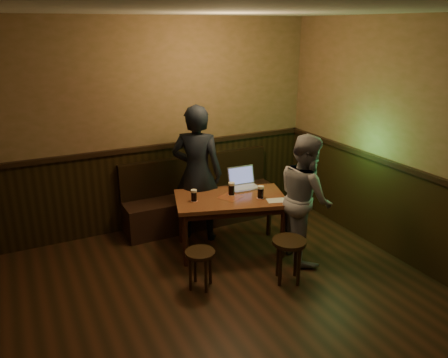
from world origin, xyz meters
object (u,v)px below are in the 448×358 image
stool_right (289,248)px  pint_right (261,192)px  laptop (243,182)px  person_suit (197,174)px  bench (201,202)px  person_grey (305,198)px  pint_left (194,195)px  pub_table (230,204)px  pint_mid (232,189)px  stool_left (200,259)px

stool_right → pint_right: bearing=84.4°
laptop → person_suit: bearing=157.7°
bench → stool_right: bench is taller
pint_right → person_suit: (-0.53, 0.69, 0.10)m
laptop → person_grey: 0.87m
pint_left → person_suit: size_ratio=0.08×
pint_left → pint_right: (0.75, -0.27, 0.01)m
pub_table → pint_mid: size_ratio=9.19×
stool_right → pint_right: pint_right is taller
pint_right → person_grey: (0.40, -0.34, -0.02)m
person_suit → person_grey: size_ratio=1.16×
stool_right → pint_mid: pint_mid is taller
bench → pint_mid: bearing=-87.0°
stool_right → pint_left: (-0.68, 1.00, 0.38)m
pint_mid → laptop: 0.32m
pint_left → pint_right: pint_right is taller
pub_table → stool_left: pub_table is taller
stool_right → person_suit: 1.57m
pint_mid → person_grey: size_ratio=0.11×
pint_right → person_suit: 0.88m
pint_mid → bench: bearing=93.0°
pub_table → person_suit: bearing=131.0°
stool_right → person_suit: (-0.46, 1.42, 0.49)m
pint_right → pint_mid: bearing=136.0°
bench → stool_right: bearing=-82.7°
person_suit → stool_left: bearing=102.7°
pub_table → person_suit: (-0.22, 0.49, 0.28)m
stool_right → pint_mid: 1.08m
stool_left → stool_right: bearing=-19.0°
person_suit → pint_left: bearing=96.7°
person_suit → person_grey: (0.93, -1.03, -0.12)m
pint_mid → person_grey: (0.67, -0.60, -0.02)m
pub_table → pint_mid: (0.05, 0.06, 0.17)m
pub_table → person_grey: person_grey is taller
stool_left → pint_mid: size_ratio=2.68×
pint_right → laptop: bearing=90.1°
bench → person_grey: size_ratio=1.44×
person_grey → laptop: bearing=43.5°
pub_table → pint_right: bearing=-15.7°
stool_right → person_suit: bearing=107.9°
pub_table → pint_left: 0.48m
pint_mid → person_grey: bearing=-41.9°
bench → pint_left: bench is taller
pub_table → laptop: size_ratio=3.92×
stool_left → pint_mid: bearing=42.9°
person_suit → pub_table: bearing=149.2°
person_suit → person_grey: bearing=167.0°
laptop → pint_left: bearing=-164.6°
pint_left → person_grey: 1.31m
pint_mid → pint_right: pint_mid is taller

